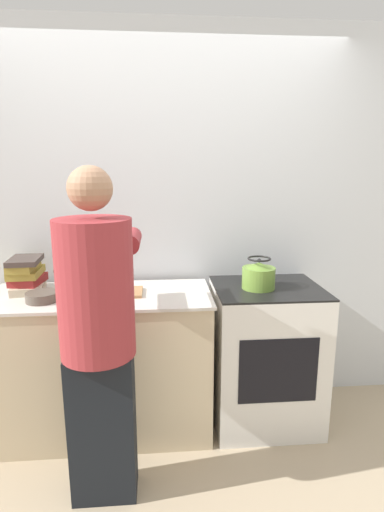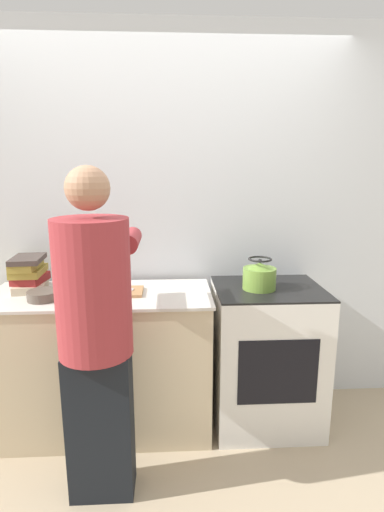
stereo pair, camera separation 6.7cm
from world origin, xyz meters
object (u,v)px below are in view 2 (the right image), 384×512
object	(u,v)px
kettle	(259,276)
bowl_prep	(43,295)
person	(96,329)
cutting_board	(115,292)
oven	(266,356)
canister_jar	(66,279)
knife	(118,289)

from	to	relation	value
kettle	bowl_prep	xyz separation A→B (m)	(-1.30, -0.09, -0.07)
person	cutting_board	world-z (taller)	person
person	kettle	xyz separation A→B (m)	(0.92, 0.52, 0.11)
cutting_board	bowl_prep	distance (m)	0.42
kettle	bowl_prep	size ratio (longest dim) A/B	1.13
oven	bowl_prep	distance (m)	1.46
person	canister_jar	xyz separation A→B (m)	(-0.30, 0.64, 0.07)
oven	canister_jar	bearing A→B (deg)	175.90
bowl_prep	canister_jar	world-z (taller)	canister_jar
cutting_board	canister_jar	world-z (taller)	canister_jar
oven	bowl_prep	size ratio (longest dim) A/B	5.12
cutting_board	kettle	distance (m)	0.90
kettle	bowl_prep	world-z (taller)	kettle
cutting_board	knife	size ratio (longest dim) A/B	1.85
knife	person	bearing A→B (deg)	-83.21
knife	kettle	bearing A→B (deg)	8.56
person	bowl_prep	bearing A→B (deg)	131.18
kettle	person	bearing A→B (deg)	-150.31
oven	kettle	xyz separation A→B (m)	(-0.07, -0.02, 0.55)
oven	knife	distance (m)	1.06
person	canister_jar	world-z (taller)	person
person	canister_jar	distance (m)	0.71
bowl_prep	canister_jar	xyz separation A→B (m)	(0.09, 0.20, 0.04)
bowl_prep	person	bearing A→B (deg)	-48.82
oven	kettle	bearing A→B (deg)	-161.34
oven	cutting_board	size ratio (longest dim) A/B	2.74
cutting_board	canister_jar	size ratio (longest dim) A/B	2.51
oven	cutting_board	xyz separation A→B (m)	(-0.97, -0.01, 0.46)
canister_jar	bowl_prep	bearing A→B (deg)	-113.59
cutting_board	person	bearing A→B (deg)	-92.33
bowl_prep	oven	bearing A→B (deg)	4.55
kettle	canister_jar	bearing A→B (deg)	174.56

